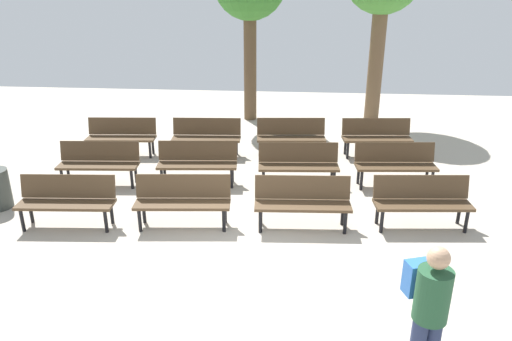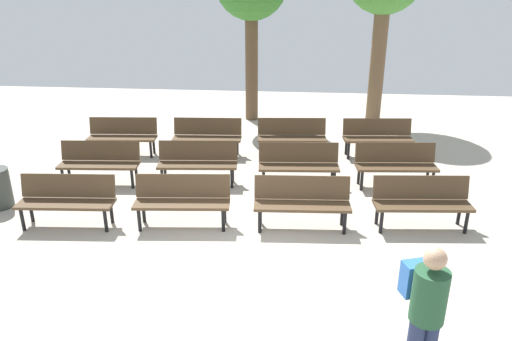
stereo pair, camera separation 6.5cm
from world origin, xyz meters
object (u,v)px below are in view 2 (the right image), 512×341
object	(u,v)px
bench_r0_c0	(67,198)
bench_r2_c3	(378,135)
bench_r2_c1	(207,135)
bench_r1_c0	(100,160)
bench_r0_c3	(422,199)
bench_r1_c2	(299,162)
bench_r2_c0	(123,134)
visitor_with_backpack	(425,310)
bench_r1_c1	(198,160)
bench_r1_c3	(396,162)
bench_r2_c2	(292,135)
bench_r0_c1	(182,198)
bench_r0_c2	(302,200)

from	to	relation	value
bench_r0_c0	bench_r2_c3	xyz separation A→B (m)	(5.70, 4.01, 0.00)
bench_r2_c1	bench_r1_c0	bearing A→B (deg)	-137.42
bench_r0_c3	bench_r1_c2	bearing A→B (deg)	138.29
bench_r2_c0	visitor_with_backpack	xyz separation A→B (m)	(5.46, -6.60, 0.43)
bench_r0_c0	bench_r2_c0	distance (m)	3.56
bench_r0_c3	bench_r1_c1	xyz separation A→B (m)	(-4.12, 1.49, 0.00)
bench_r1_c2	bench_r1_c3	size ratio (longest dim) A/B	1.00
bench_r0_c3	bench_r1_c1	world-z (taller)	same
bench_r2_c0	bench_r2_c1	xyz separation A→B (m)	(2.00, 0.14, 0.00)
bench_r1_c1	bench_r1_c2	size ratio (longest dim) A/B	1.00
bench_r1_c3	bench_r2_c2	bearing A→B (deg)	137.86
bench_r0_c1	visitor_with_backpack	xyz separation A→B (m)	(3.22, -3.23, 0.43)
bench_r2_c0	bench_r2_c3	size ratio (longest dim) A/B	1.00
bench_r1_c2	bench_r2_c0	size ratio (longest dim) A/B	1.00
bench_r0_c0	bench_r2_c0	world-z (taller)	same
bench_r0_c1	bench_r2_c2	distance (m)	4.08
bench_r0_c1	bench_r1_c0	size ratio (longest dim) A/B	1.00
bench_r0_c2	bench_r1_c0	xyz separation A→B (m)	(-4.10, 1.49, 0.00)
bench_r1_c0	bench_r2_c2	bearing A→B (deg)	24.35
bench_r1_c0	bench_r2_c1	xyz separation A→B (m)	(1.86, 1.90, 0.00)
bench_r2_c1	visitor_with_backpack	distance (m)	7.59
bench_r0_c0	bench_r2_c1	world-z (taller)	same
bench_r2_c0	bench_r2_c1	size ratio (longest dim) A/B	1.00
bench_r0_c0	bench_r1_c2	world-z (taller)	same
bench_r1_c1	bench_r2_c0	bearing A→B (deg)	138.96
bench_r0_c2	visitor_with_backpack	bearing A→B (deg)	-73.41
bench_r0_c2	bench_r0_c1	bearing A→B (deg)	-179.92
bench_r1_c2	bench_r0_c1	bearing A→B (deg)	-139.99
bench_r1_c2	visitor_with_backpack	size ratio (longest dim) A/B	0.99
bench_r1_c3	bench_r2_c1	distance (m)	4.36
bench_r0_c2	bench_r2_c0	world-z (taller)	same
bench_r0_c1	bench_r2_c3	size ratio (longest dim) A/B	1.00
bench_r0_c3	bench_r0_c0	bearing A→B (deg)	179.99
bench_r1_c0	bench_r2_c0	size ratio (longest dim) A/B	1.00
bench_r2_c1	bench_r1_c2	bearing A→B (deg)	-40.20
bench_r0_c0	visitor_with_backpack	bearing A→B (deg)	-34.33
bench_r0_c2	bench_r0_c3	distance (m)	2.01
bench_r0_c3	bench_r1_c1	size ratio (longest dim) A/B	1.00
bench_r1_c2	bench_r1_c3	world-z (taller)	same
bench_r2_c1	bench_r2_c2	world-z (taller)	same
bench_r1_c1	visitor_with_backpack	xyz separation A→B (m)	(3.33, -5.04, 0.43)
bench_r0_c0	bench_r1_c1	distance (m)	2.70
bench_r0_c1	bench_r1_c3	size ratio (longest dim) A/B	1.00
bench_r0_c1	bench_r1_c1	distance (m)	1.81
bench_r2_c1	bench_r1_c1	bearing A→B (deg)	-88.92
bench_r0_c0	bench_r2_c0	bearing A→B (deg)	91.09
bench_r1_c1	bench_r2_c0	size ratio (longest dim) A/B	1.00
bench_r1_c2	bench_r0_c2	bearing A→B (deg)	-91.58
bench_r0_c0	bench_r2_c1	bearing A→B (deg)	61.47
bench_r1_c3	bench_r1_c2	bearing A→B (deg)	-179.41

